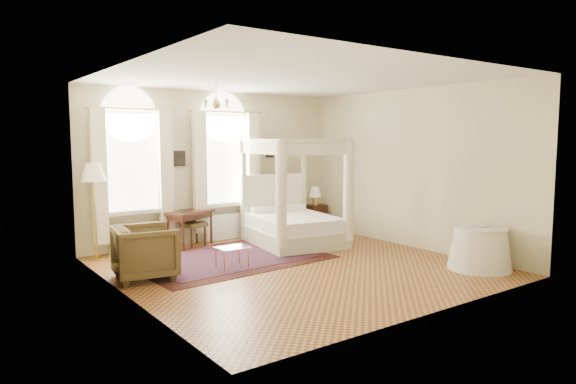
% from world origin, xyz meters
% --- Properties ---
extents(ground, '(6.00, 6.00, 0.00)m').
position_xyz_m(ground, '(0.00, 0.00, 0.00)').
color(ground, '#A66D30').
rests_on(ground, ground).
extents(room_walls, '(6.00, 6.00, 6.00)m').
position_xyz_m(room_walls, '(0.00, 0.00, 1.98)').
color(room_walls, beige).
rests_on(room_walls, ground).
extents(window_left, '(1.62, 0.27, 3.29)m').
position_xyz_m(window_left, '(-1.90, 2.87, 1.49)').
color(window_left, white).
rests_on(window_left, room_walls).
extents(window_right, '(1.62, 0.27, 3.29)m').
position_xyz_m(window_right, '(0.20, 2.87, 1.49)').
color(window_right, white).
rests_on(window_right, room_walls).
extents(chandelier, '(0.51, 0.45, 0.50)m').
position_xyz_m(chandelier, '(-0.90, 1.20, 2.91)').
color(chandelier, gold).
rests_on(chandelier, room_walls).
extents(wall_pictures, '(2.54, 0.03, 0.39)m').
position_xyz_m(wall_pictures, '(0.09, 2.97, 1.89)').
color(wall_pictures, black).
rests_on(wall_pictures, room_walls).
extents(canopy_bed, '(2.01, 2.33, 2.26)m').
position_xyz_m(canopy_bed, '(1.13, 1.58, 0.51)').
color(canopy_bed, beige).
rests_on(canopy_bed, ground).
extents(nightstand, '(0.48, 0.44, 0.62)m').
position_xyz_m(nightstand, '(2.66, 2.70, 0.31)').
color(nightstand, '#3A1C0F').
rests_on(nightstand, ground).
extents(nightstand_lamp, '(0.31, 0.31, 0.45)m').
position_xyz_m(nightstand_lamp, '(2.59, 2.67, 0.92)').
color(nightstand_lamp, gold).
rests_on(nightstand_lamp, nightstand).
extents(writing_desk, '(1.14, 0.90, 0.76)m').
position_xyz_m(writing_desk, '(-0.76, 2.70, 0.65)').
color(writing_desk, '#3A1C0F').
rests_on(writing_desk, ground).
extents(laptop, '(0.36, 0.28, 0.02)m').
position_xyz_m(laptop, '(-0.94, 2.63, 0.78)').
color(laptop, black).
rests_on(laptop, writing_desk).
extents(stool, '(0.49, 0.49, 0.51)m').
position_xyz_m(stool, '(-0.68, 2.70, 0.42)').
color(stool, '#4D4421').
rests_on(stool, ground).
extents(armchair, '(1.09, 1.07, 0.88)m').
position_xyz_m(armchair, '(-2.44, 0.80, 0.44)').
color(armchair, '#4B3B20').
rests_on(armchair, ground).
extents(coffee_table, '(0.55, 0.39, 0.38)m').
position_xyz_m(coffee_table, '(-0.95, 0.60, 0.34)').
color(coffee_table, silver).
rests_on(coffee_table, ground).
extents(floor_lamp, '(0.47, 0.47, 1.82)m').
position_xyz_m(floor_lamp, '(-2.70, 2.70, 1.55)').
color(floor_lamp, gold).
rests_on(floor_lamp, ground).
extents(oriental_rug, '(3.70, 2.77, 0.01)m').
position_xyz_m(oriental_rug, '(-0.69, 1.25, 0.01)').
color(oriental_rug, '#421610').
rests_on(oriental_rug, ground).
extents(side_table, '(1.09, 1.09, 0.74)m').
position_xyz_m(side_table, '(2.51, -2.01, 0.36)').
color(side_table, silver).
rests_on(side_table, ground).
extents(book, '(0.21, 0.27, 0.02)m').
position_xyz_m(book, '(2.47, -1.98, 0.75)').
color(book, black).
rests_on(book, side_table).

